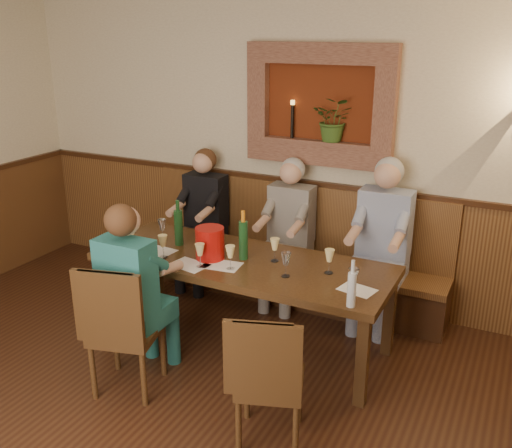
# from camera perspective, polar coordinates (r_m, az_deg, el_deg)

# --- Properties ---
(room_shell) EXTENTS (6.04, 6.04, 2.82)m
(room_shell) POSITION_cam_1_polar(r_m,az_deg,el_deg) (2.77, -19.82, 5.12)
(room_shell) COLOR beige
(room_shell) RESTS_ON ground
(wainscoting) EXTENTS (6.02, 6.02, 1.15)m
(wainscoting) POSITION_cam_1_polar(r_m,az_deg,el_deg) (3.32, -17.20, -17.21)
(wainscoting) COLOR #4E2D16
(wainscoting) RESTS_ON ground
(wall_niche) EXTENTS (1.36, 0.30, 1.06)m
(wall_niche) POSITION_cam_1_polar(r_m,az_deg,el_deg) (5.15, 6.73, 11.21)
(wall_niche) COLOR #61230D
(wall_niche) RESTS_ON ground
(dining_table) EXTENTS (2.40, 0.90, 0.75)m
(dining_table) POSITION_cam_1_polar(r_m,az_deg,el_deg) (4.58, -1.40, -4.44)
(dining_table) COLOR #34200F
(dining_table) RESTS_ON ground
(bench) EXTENTS (3.00, 0.45, 1.11)m
(bench) POSITION_cam_1_polar(r_m,az_deg,el_deg) (5.50, 3.23, -4.22)
(bench) COLOR #381E0F
(bench) RESTS_ON ground
(chair_near_left) EXTENTS (0.54, 0.54, 1.00)m
(chair_near_left) POSITION_cam_1_polar(r_m,az_deg,el_deg) (4.29, -12.76, -12.48)
(chair_near_left) COLOR #34200F
(chair_near_left) RESTS_ON ground
(chair_near_right) EXTENTS (0.52, 0.52, 0.92)m
(chair_near_right) POSITION_cam_1_polar(r_m,az_deg,el_deg) (3.75, 1.39, -17.54)
(chair_near_right) COLOR #34200F
(chair_near_right) RESTS_ON ground
(person_bench_left) EXTENTS (0.41, 0.50, 1.39)m
(person_bench_left) POSITION_cam_1_polar(r_m,az_deg,el_deg) (5.71, -5.41, -0.72)
(person_bench_left) COLOR black
(person_bench_left) RESTS_ON ground
(person_bench_mid) EXTENTS (0.41, 0.50, 1.39)m
(person_bench_mid) POSITION_cam_1_polar(r_m,az_deg,el_deg) (5.30, 3.13, -2.23)
(person_bench_mid) COLOR #635C5B
(person_bench_mid) RESTS_ON ground
(person_bench_right) EXTENTS (0.45, 0.55, 1.48)m
(person_bench_right) POSITION_cam_1_polar(r_m,az_deg,el_deg) (5.03, 12.26, -3.36)
(person_bench_right) COLOR navy
(person_bench_right) RESTS_ON ground
(person_chair_front) EXTENTS (0.41, 0.50, 1.39)m
(person_chair_front) POSITION_cam_1_polar(r_m,az_deg,el_deg) (4.26, -11.80, -8.27)
(person_chair_front) COLOR #1B5161
(person_chair_front) RESTS_ON ground
(spittoon_bucket) EXTENTS (0.30, 0.30, 0.26)m
(spittoon_bucket) POSITION_cam_1_polar(r_m,az_deg,el_deg) (4.53, -4.63, -1.93)
(spittoon_bucket) COLOR #B3100B
(spittoon_bucket) RESTS_ON dining_table
(wine_bottle_green_a) EXTENTS (0.08, 0.08, 0.40)m
(wine_bottle_green_a) POSITION_cam_1_polar(r_m,az_deg,el_deg) (4.50, -1.28, -1.54)
(wine_bottle_green_a) COLOR #19471E
(wine_bottle_green_a) RESTS_ON dining_table
(wine_bottle_green_b) EXTENTS (0.09, 0.09, 0.39)m
(wine_bottle_green_b) POSITION_cam_1_polar(r_m,az_deg,el_deg) (4.84, -7.75, -0.27)
(wine_bottle_green_b) COLOR #19471E
(wine_bottle_green_b) RESTS_ON dining_table
(water_bottle) EXTENTS (0.07, 0.07, 0.33)m
(water_bottle) POSITION_cam_1_polar(r_m,az_deg,el_deg) (3.82, 9.55, -6.37)
(water_bottle) COLOR silver
(water_bottle) RESTS_ON dining_table
(tasting_sheet_a) EXTENTS (0.31, 0.23, 0.00)m
(tasting_sheet_a) POSITION_cam_1_polar(r_m,az_deg,el_deg) (4.78, -9.88, -2.67)
(tasting_sheet_a) COLOR white
(tasting_sheet_a) RESTS_ON dining_table
(tasting_sheet_b) EXTENTS (0.31, 0.24, 0.00)m
(tasting_sheet_b) POSITION_cam_1_polar(r_m,az_deg,el_deg) (4.44, -3.43, -4.14)
(tasting_sheet_b) COLOR white
(tasting_sheet_b) RESTS_ON dining_table
(tasting_sheet_c) EXTENTS (0.28, 0.23, 0.00)m
(tasting_sheet_c) POSITION_cam_1_polar(r_m,az_deg,el_deg) (4.10, 10.09, -6.48)
(tasting_sheet_c) COLOR white
(tasting_sheet_c) RESTS_ON dining_table
(tasting_sheet_d) EXTENTS (0.32, 0.25, 0.00)m
(tasting_sheet_d) POSITION_cam_1_polar(r_m,az_deg,el_deg) (4.47, -6.67, -4.08)
(tasting_sheet_d) COLOR white
(tasting_sheet_d) RESTS_ON dining_table
(wine_glass_0) EXTENTS (0.08, 0.08, 0.19)m
(wine_glass_0) POSITION_cam_1_polar(r_m,az_deg,el_deg) (4.30, 7.33, -3.74)
(wine_glass_0) COLOR #FFEB98
(wine_glass_0) RESTS_ON dining_table
(wine_glass_1) EXTENTS (0.08, 0.08, 0.19)m
(wine_glass_1) POSITION_cam_1_polar(r_m,az_deg,el_deg) (4.34, -2.58, -3.38)
(wine_glass_1) COLOR #FFEB98
(wine_glass_1) RESTS_ON dining_table
(wine_glass_2) EXTENTS (0.08, 0.08, 0.19)m
(wine_glass_2) POSITION_cam_1_polar(r_m,az_deg,el_deg) (4.78, -4.02, -1.24)
(wine_glass_2) COLOR white
(wine_glass_2) RESTS_ON dining_table
(wine_glass_3) EXTENTS (0.08, 0.08, 0.19)m
(wine_glass_3) POSITION_cam_1_polar(r_m,az_deg,el_deg) (4.48, 1.88, -2.61)
(wine_glass_3) COLOR #FFEB98
(wine_glass_3) RESTS_ON dining_table
(wine_glass_4) EXTENTS (0.08, 0.08, 0.19)m
(wine_glass_4) POSITION_cam_1_polar(r_m,az_deg,el_deg) (4.00, 9.69, -5.69)
(wine_glass_4) COLOR white
(wine_glass_4) RESTS_ON dining_table
(wine_glass_5) EXTENTS (0.08, 0.08, 0.19)m
(wine_glass_5) POSITION_cam_1_polar(r_m,az_deg,el_deg) (4.61, -9.28, -2.23)
(wine_glass_5) COLOR #FFEB98
(wine_glass_5) RESTS_ON dining_table
(wine_glass_6) EXTENTS (0.08, 0.08, 0.19)m
(wine_glass_6) POSITION_cam_1_polar(r_m,az_deg,el_deg) (4.39, -5.62, -3.15)
(wine_glass_6) COLOR #FFEB98
(wine_glass_6) RESTS_ON dining_table
(wine_glass_7) EXTENTS (0.08, 0.08, 0.19)m
(wine_glass_7) POSITION_cam_1_polar(r_m,az_deg,el_deg) (4.98, -9.35, -0.59)
(wine_glass_7) COLOR white
(wine_glass_7) RESTS_ON dining_table
(wine_glass_8) EXTENTS (0.08, 0.08, 0.19)m
(wine_glass_8) POSITION_cam_1_polar(r_m,az_deg,el_deg) (4.93, -12.25, -1.00)
(wine_glass_8) COLOR #FFEB98
(wine_glass_8) RESTS_ON dining_table
(wine_glass_9) EXTENTS (0.08, 0.08, 0.19)m
(wine_glass_9) POSITION_cam_1_polar(r_m,az_deg,el_deg) (4.22, 3.00, -4.08)
(wine_glass_9) COLOR white
(wine_glass_9) RESTS_ON dining_table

